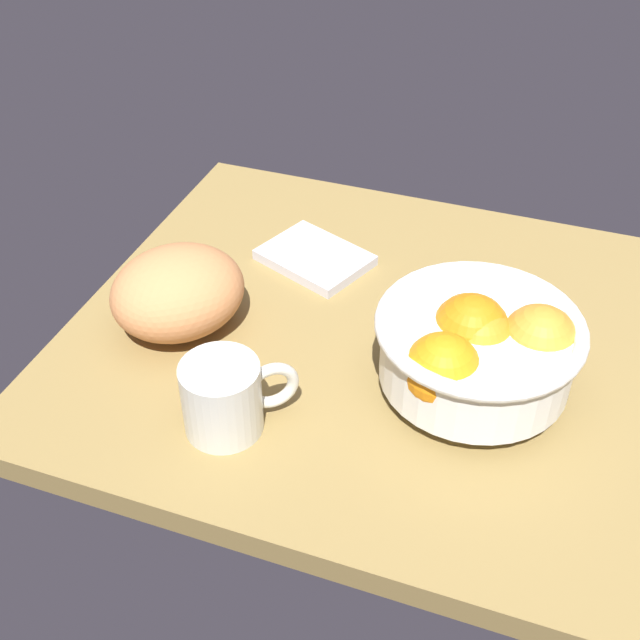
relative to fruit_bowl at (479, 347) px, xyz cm
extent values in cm
cube|color=olive|center=(9.65, -5.78, -7.60)|extent=(75.70, 62.48, 3.00)
cylinder|color=white|center=(0.22, -0.29, -5.23)|extent=(9.80, 9.80, 1.75)
cylinder|color=white|center=(0.22, -0.29, -0.92)|extent=(20.04, 20.04, 6.88)
torus|color=white|center=(0.22, -0.29, 2.52)|extent=(21.64, 21.64, 1.60)
sphere|color=orange|center=(1.24, -0.98, 0.87)|extent=(8.24, 8.24, 8.24)
sphere|color=orange|center=(2.66, 5.67, 0.78)|extent=(7.74, 7.74, 7.74)
sphere|color=orange|center=(-5.65, -1.84, 0.81)|extent=(7.93, 7.93, 7.93)
sphere|color=orange|center=(0.22, -0.29, 0.70)|extent=(7.25, 7.25, 7.25)
ellipsoid|color=#C9814D|center=(34.54, 0.56, -1.31)|extent=(20.41, 20.87, 9.58)
cube|color=silver|center=(24.10, -16.72, -5.42)|extent=(15.85, 14.01, 1.37)
cylinder|color=silver|center=(22.88, 13.86, -2.08)|extent=(8.07, 8.07, 8.05)
torus|color=silver|center=(18.82, 10.55, -2.08)|extent=(5.18, 4.54, 5.71)
camera|label=1|loc=(-5.79, 65.12, 55.15)|focal=45.73mm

